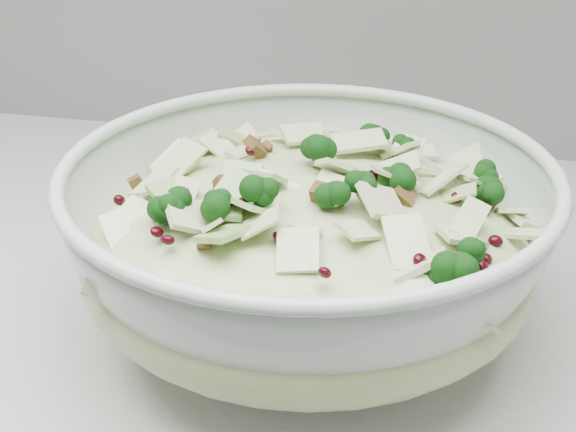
% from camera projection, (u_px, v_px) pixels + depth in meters
% --- Properties ---
extents(mixing_bowl, '(0.36, 0.36, 0.14)m').
position_uv_depth(mixing_bowl, '(308.00, 248.00, 0.56)').
color(mixing_bowl, silver).
rests_on(mixing_bowl, counter).
extents(salad, '(0.32, 0.32, 0.14)m').
position_uv_depth(salad, '(308.00, 220.00, 0.55)').
color(salad, beige).
rests_on(salad, mixing_bowl).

